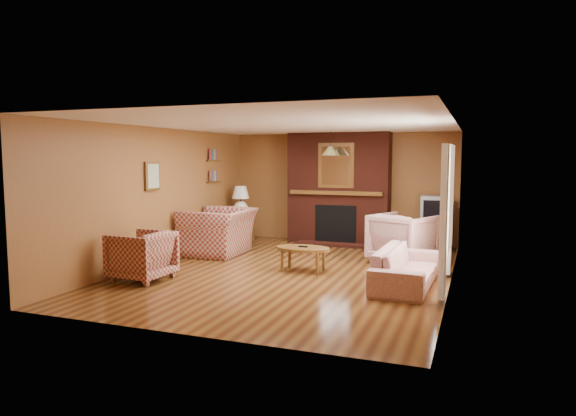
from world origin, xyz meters
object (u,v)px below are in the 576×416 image
at_px(coffee_table, 303,250).
at_px(plaid_loveseat, 219,232).
at_px(floral_armchair, 403,238).
at_px(floral_sofa, 406,267).
at_px(tv_stand, 434,235).
at_px(plaid_armchair, 142,256).
at_px(table_lamp, 241,199).
at_px(fireplace, 339,189).
at_px(side_table, 241,228).
at_px(crt_tv, 435,208).

bearing_deg(coffee_table, plaid_loveseat, 156.33).
distance_m(plaid_loveseat, floral_armchair, 3.49).
relative_size(floral_sofa, tv_stand, 3.12).
height_order(plaid_armchair, table_lamp, table_lamp).
height_order(fireplace, side_table, fireplace).
relative_size(plaid_loveseat, table_lamp, 2.11).
relative_size(plaid_loveseat, crt_tv, 2.46).
bearing_deg(table_lamp, plaid_loveseat, -80.61).
height_order(floral_armchair, side_table, floral_armchair).
distance_m(fireplace, plaid_armchair, 4.83).
xyz_separation_m(plaid_armchair, table_lamp, (-0.15, 3.81, 0.57)).
bearing_deg(floral_sofa, floral_armchair, 11.88).
distance_m(fireplace, crt_tv, 2.08).
relative_size(coffee_table, tv_stand, 1.48).
xyz_separation_m(fireplace, plaid_armchair, (-1.95, -4.35, -0.81)).
relative_size(floral_armchair, coffee_table, 1.09).
bearing_deg(tv_stand, plaid_loveseat, -156.91).
distance_m(plaid_loveseat, floral_sofa, 3.95).
height_order(plaid_loveseat, crt_tv, crt_tv).
bearing_deg(crt_tv, floral_sofa, -92.77).
bearing_deg(floral_armchair, crt_tv, -81.09).
relative_size(plaid_loveseat, floral_sofa, 0.71).
xyz_separation_m(table_lamp, tv_stand, (4.15, 0.35, -0.65)).
distance_m(fireplace, side_table, 2.34).
bearing_deg(crt_tv, plaid_armchair, -133.90).
bearing_deg(side_table, table_lamp, 0.00).
bearing_deg(table_lamp, crt_tv, 4.74).
bearing_deg(floral_sofa, coffee_table, 80.45).
height_order(floral_sofa, tv_stand, tv_stand).
bearing_deg(side_table, crt_tv, 4.74).
bearing_deg(tv_stand, side_table, -177.59).
bearing_deg(table_lamp, side_table, 0.00).
bearing_deg(coffee_table, plaid_armchair, -146.50).
bearing_deg(fireplace, side_table, -165.71).
distance_m(floral_armchair, tv_stand, 1.58).
xyz_separation_m(table_lamp, crt_tv, (4.15, 0.34, -0.09)).
distance_m(coffee_table, crt_tv, 3.36).
bearing_deg(crt_tv, coffee_table, -124.24).
bearing_deg(table_lamp, tv_stand, 4.82).
bearing_deg(table_lamp, plaid_armchair, -87.75).
distance_m(fireplace, floral_sofa, 3.91).
height_order(floral_sofa, floral_armchair, floral_armchair).
relative_size(fireplace, coffee_table, 2.67).
distance_m(floral_sofa, coffee_table, 1.76).
xyz_separation_m(floral_armchair, tv_stand, (0.42, 1.52, -0.14)).
xyz_separation_m(plaid_loveseat, floral_sofa, (3.75, -1.25, -0.16)).
bearing_deg(table_lamp, fireplace, 14.29).
bearing_deg(coffee_table, crt_tv, 55.76).
distance_m(coffee_table, side_table, 3.31).
height_order(floral_sofa, coffee_table, floral_sofa).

